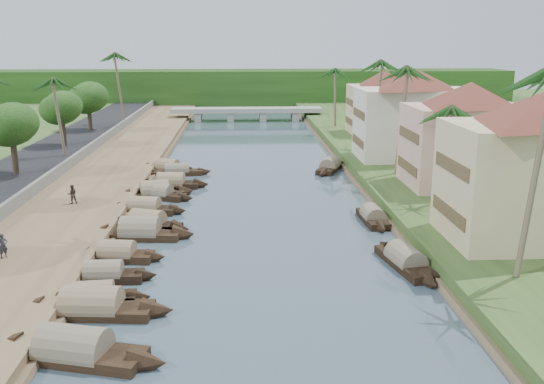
{
  "coord_description": "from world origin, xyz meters",
  "views": [
    {
      "loc": [
        -1.12,
        -41.05,
        14.58
      ],
      "look_at": [
        1.47,
        9.05,
        2.0
      ],
      "focal_mm": 40.0,
      "sensor_mm": 36.0,
      "label": 1
    }
  ],
  "objects_px": {
    "bridge": "(247,112)",
    "building_near": "(540,165)",
    "sampan_0": "(74,351)",
    "sampan_1": "(94,299)",
    "person_near": "(3,246)"
  },
  "relations": [
    {
      "from": "bridge",
      "to": "building_near",
      "type": "relative_size",
      "value": 1.89
    },
    {
      "from": "bridge",
      "to": "sampan_0",
      "type": "bearing_deg",
      "value": -95.96
    },
    {
      "from": "building_near",
      "to": "sampan_1",
      "type": "distance_m",
      "value": 29.97
    },
    {
      "from": "building_near",
      "to": "person_near",
      "type": "height_order",
      "value": "building_near"
    },
    {
      "from": "sampan_0",
      "to": "building_near",
      "type": "bearing_deg",
      "value": 40.13
    },
    {
      "from": "building_near",
      "to": "person_near",
      "type": "distance_m",
      "value": 35.99
    },
    {
      "from": "bridge",
      "to": "building_near",
      "type": "bearing_deg",
      "value": -75.61
    },
    {
      "from": "building_near",
      "to": "person_near",
      "type": "xyz_separation_m",
      "value": [
        -35.66,
        -0.91,
        -4.77
      ]
    },
    {
      "from": "person_near",
      "to": "bridge",
      "type": "bearing_deg",
      "value": 33.41
    },
    {
      "from": "building_near",
      "to": "bridge",
      "type": "bearing_deg",
      "value": 104.39
    },
    {
      "from": "sampan_1",
      "to": "sampan_0",
      "type": "bearing_deg",
      "value": -90.16
    },
    {
      "from": "bridge",
      "to": "building_near",
      "type": "distance_m",
      "value": 76.54
    },
    {
      "from": "bridge",
      "to": "person_near",
      "type": "xyz_separation_m",
      "value": [
        -16.67,
        -74.91,
        -0.1
      ]
    },
    {
      "from": "building_near",
      "to": "sampan_0",
      "type": "distance_m",
      "value": 31.47
    },
    {
      "from": "bridge",
      "to": "person_near",
      "type": "bearing_deg",
      "value": -102.54
    }
  ]
}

